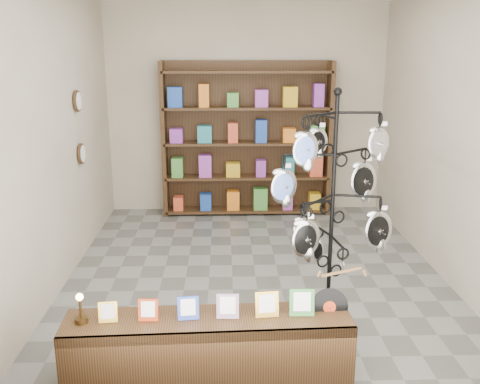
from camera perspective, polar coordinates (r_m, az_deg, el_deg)
The scene contains 6 objects.
ground at distance 5.83m, azimuth 1.66°, elevation -9.00°, with size 5.00×5.00×0.00m, color slate.
room_envelope at distance 5.34m, azimuth 1.82°, elevation 9.41°, with size 5.00×5.00×5.00m.
display_tree at distance 4.48m, azimuth 9.88°, elevation -0.36°, with size 1.11×1.10×2.09m.
front_shelf at distance 4.09m, azimuth -3.35°, elevation -16.37°, with size 2.09×0.51×0.73m.
back_shelving at distance 7.72m, azimuth 0.72°, elevation 5.14°, with size 2.42×0.36×2.20m.
wall_clocks at distance 6.38m, azimuth -16.75°, elevation 6.58°, with size 0.03×0.24×0.84m.
Camera 1 is at (-0.33, -5.30, 2.41)m, focal length 40.00 mm.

